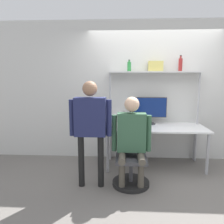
{
  "coord_description": "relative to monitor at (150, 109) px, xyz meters",
  "views": [
    {
      "loc": [
        -0.57,
        -3.48,
        1.62
      ],
      "look_at": [
        -0.75,
        -0.16,
        1.09
      ],
      "focal_mm": 35.0,
      "sensor_mm": 36.0,
      "label": 1
    }
  ],
  "objects": [
    {
      "name": "shelf_unit",
      "position": [
        0.07,
        0.04,
        0.44
      ],
      "size": [
        1.7,
        0.26,
        1.73
      ],
      "color": "silver",
      "rests_on": "ground_plane"
    },
    {
      "name": "desk",
      "position": [
        0.07,
        -0.21,
        -0.36
      ],
      "size": [
        1.79,
        0.79,
        0.74
      ],
      "color": "white",
      "rests_on": "ground_plane"
    },
    {
      "name": "office_chair",
      "position": [
        -0.38,
        -0.95,
        -0.76
      ],
      "size": [
        0.56,
        0.56,
        0.89
      ],
      "color": "black",
      "rests_on": "ground_plane"
    },
    {
      "name": "cell_phone",
      "position": [
        -0.09,
        -0.47,
        -0.28
      ],
      "size": [
        0.07,
        0.15,
        0.01
      ],
      "color": "black",
      "rests_on": "desk"
    },
    {
      "name": "bottle_red",
      "position": [
        0.54,
        0.04,
        0.82
      ],
      "size": [
        0.07,
        0.07,
        0.29
      ],
      "color": "maroon",
      "rests_on": "shelf_unit"
    },
    {
      "name": "ground_plane",
      "position": [
        0.07,
        -0.63,
        -1.03
      ],
      "size": [
        12.0,
        12.0,
        0.0
      ],
      "primitive_type": "plane",
      "color": "slate"
    },
    {
      "name": "laptop",
      "position": [
        -0.39,
        -0.4,
        -0.23
      ],
      "size": [
        0.34,
        0.21,
        0.21
      ],
      "color": "#BCBCC1",
      "rests_on": "desk"
    },
    {
      "name": "monitor",
      "position": [
        0.0,
        0.0,
        0.0
      ],
      "size": [
        0.62,
        0.22,
        0.51
      ],
      "color": "#333338",
      "rests_on": "desk"
    },
    {
      "name": "bottle_green",
      "position": [
        -0.4,
        0.04,
        0.79
      ],
      "size": [
        0.07,
        0.07,
        0.21
      ],
      "color": "#2D8C3F",
      "rests_on": "shelf_unit"
    },
    {
      "name": "person_seated",
      "position": [
        -0.38,
        -0.99,
        -0.24
      ],
      "size": [
        0.59,
        0.47,
        1.34
      ],
      "color": "#4C473D",
      "rests_on": "ground_plane"
    },
    {
      "name": "person_standing",
      "position": [
        -0.98,
        -1.05,
        -0.03
      ],
      "size": [
        0.61,
        0.21,
        1.57
      ],
      "color": "black",
      "rests_on": "ground_plane"
    },
    {
      "name": "wall_back",
      "position": [
        0.07,
        0.21,
        0.32
      ],
      "size": [
        8.0,
        0.06,
        2.7
      ],
      "color": "silver",
      "rests_on": "ground_plane"
    },
    {
      "name": "storage_box",
      "position": [
        0.08,
        0.04,
        0.79
      ],
      "size": [
        0.26,
        0.17,
        0.18
      ],
      "color": "#DBCC66",
      "rests_on": "shelf_unit"
    }
  ]
}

